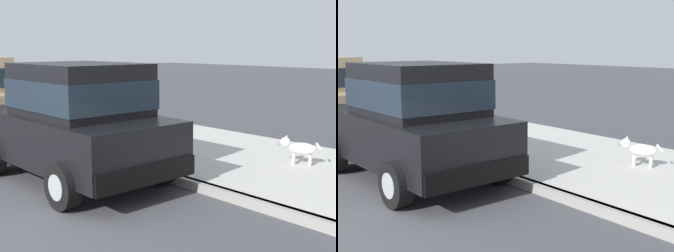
# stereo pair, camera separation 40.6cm
# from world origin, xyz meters

# --- Properties ---
(curb) EXTENTS (0.16, 64.00, 0.14)m
(curb) POSITION_xyz_m (3.20, 0.00, 0.07)
(curb) COLOR gray
(curb) RESTS_ON ground
(sidewalk) EXTENTS (3.60, 64.00, 0.14)m
(sidewalk) POSITION_xyz_m (5.00, 0.00, 0.07)
(sidewalk) COLOR #B7B5AD
(sidewalk) RESTS_ON ground
(car_black_hatchback) EXTENTS (1.98, 3.81, 1.88)m
(car_black_hatchback) POSITION_xyz_m (2.14, 1.12, 0.98)
(car_black_hatchback) COLOR black
(car_black_hatchback) RESTS_ON ground
(dog_white) EXTENTS (0.41, 0.70, 0.49)m
(dog_white) POSITION_xyz_m (5.20, -0.99, 0.43)
(dog_white) COLOR white
(dog_white) RESTS_ON sidewalk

